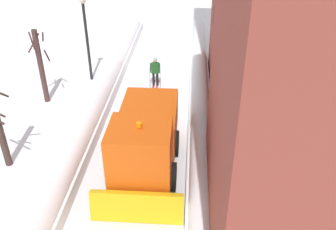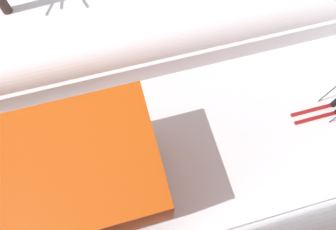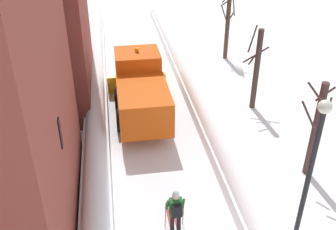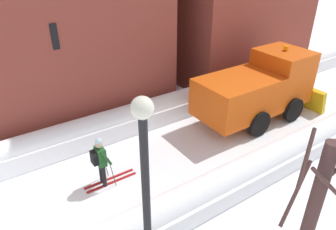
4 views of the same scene
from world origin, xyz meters
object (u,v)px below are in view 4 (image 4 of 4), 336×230
object	(u,v)px
plow_truck	(260,87)
skier	(101,160)
street_lamp	(146,184)
traffic_light_pole	(57,63)
bare_tree_near	(310,219)

from	to	relation	value
plow_truck	skier	world-z (taller)	plow_truck
plow_truck	skier	size ratio (longest dim) A/B	3.31
skier	street_lamp	world-z (taller)	street_lamp
traffic_light_pole	street_lamp	distance (m)	7.32
traffic_light_pole	bare_tree_near	world-z (taller)	traffic_light_pole
skier	traffic_light_pole	distance (m)	4.01
traffic_light_pole	street_lamp	xyz separation A→B (m)	(7.29, -0.59, -0.10)
plow_truck	bare_tree_near	xyz separation A→B (m)	(6.10, -5.42, 0.63)
street_lamp	plow_truck	bearing A→B (deg)	117.71
skier	bare_tree_near	distance (m)	6.27
street_lamp	skier	bearing A→B (deg)	171.56
plow_truck	street_lamp	bearing A→B (deg)	-62.29
bare_tree_near	street_lamp	bearing A→B (deg)	-121.16
skier	traffic_light_pole	bearing A→B (deg)	-179.99
skier	bare_tree_near	bearing A→B (deg)	21.73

